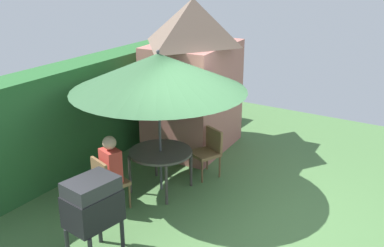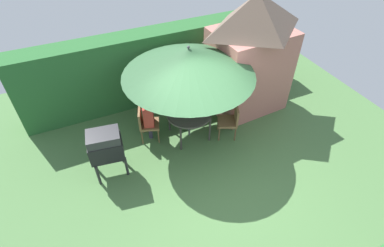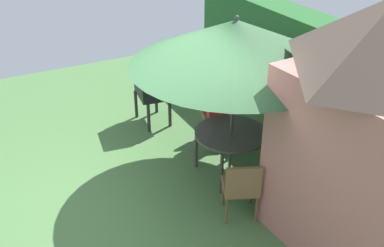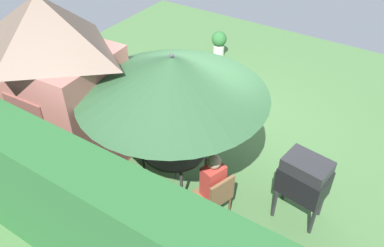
% 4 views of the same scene
% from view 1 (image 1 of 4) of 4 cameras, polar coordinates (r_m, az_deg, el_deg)
% --- Properties ---
extents(ground_plane, '(11.00, 11.00, 0.00)m').
position_cam_1_polar(ground_plane, '(7.65, 5.40, -10.99)').
color(ground_plane, '#47703D').
extents(hedge_backdrop, '(7.48, 0.69, 2.03)m').
position_cam_1_polar(hedge_backdrop, '(9.15, -14.34, 0.83)').
color(hedge_backdrop, '#28602D').
rests_on(hedge_backdrop, ground).
extents(garden_shed, '(2.14, 1.68, 3.14)m').
position_cam_1_polar(garden_shed, '(9.61, 0.11, 6.05)').
color(garden_shed, '#B26B60').
rests_on(garden_shed, ground).
extents(patio_table, '(1.10, 1.10, 0.74)m').
position_cam_1_polar(patio_table, '(8.07, -3.89, -3.82)').
color(patio_table, '#47423D').
rests_on(patio_table, ground).
extents(patio_umbrella, '(2.93, 2.93, 2.50)m').
position_cam_1_polar(patio_umbrella, '(7.60, -4.15, 6.30)').
color(patio_umbrella, '#4C4C51').
rests_on(patio_umbrella, ground).
extents(bbq_grill, '(0.76, 0.60, 1.20)m').
position_cam_1_polar(bbq_grill, '(6.34, -12.13, -9.60)').
color(bbq_grill, black).
rests_on(bbq_grill, ground).
extents(chair_near_shed, '(0.59, 0.59, 0.90)m').
position_cam_1_polar(chair_near_shed, '(7.63, -10.40, -6.86)').
color(chair_near_shed, olive).
rests_on(chair_near_shed, ground).
extents(chair_far_side, '(0.61, 0.61, 0.90)m').
position_cam_1_polar(chair_far_side, '(8.65, 2.06, -3.18)').
color(chair_far_side, olive).
rests_on(chair_far_side, ground).
extents(person_in_red, '(0.34, 0.40, 1.26)m').
position_cam_1_polar(person_in_red, '(7.56, -9.96, -4.91)').
color(person_in_red, '#CC3D33').
rests_on(person_in_red, ground).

